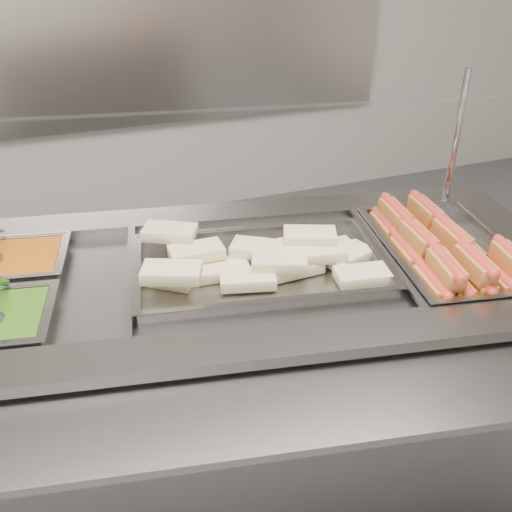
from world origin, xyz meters
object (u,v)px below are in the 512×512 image
object	(u,v)px
steam_counter	(241,385)
pan_hotdogs	(444,258)
pan_wraps	(259,271)
sneeze_guard	(225,114)

from	to	relation	value
steam_counter	pan_hotdogs	xyz separation A→B (m)	(0.57, -0.11, 0.38)
pan_hotdogs	pan_wraps	distance (m)	0.52
sneeze_guard	pan_wraps	world-z (taller)	sneeze_guard
sneeze_guard	pan_hotdogs	size ratio (longest dim) A/B	2.77
steam_counter	pan_wraps	bearing A→B (deg)	-11.08
pan_hotdogs	steam_counter	bearing A→B (deg)	168.92
pan_hotdogs	pan_wraps	bearing A→B (deg)	168.92
sneeze_guard	pan_wraps	distance (m)	0.42
steam_counter	pan_hotdogs	world-z (taller)	pan_hotdogs
sneeze_guard	pan_wraps	size ratio (longest dim) A/B	2.25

